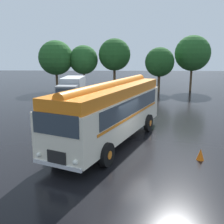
# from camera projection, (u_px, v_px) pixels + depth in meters

# --- Properties ---
(ground_plane) EXTENTS (120.00, 120.00, 0.00)m
(ground_plane) POSITION_uv_depth(u_px,v_px,m) (128.00, 147.00, 14.14)
(ground_plane) COLOR black
(vintage_bus) EXTENTS (6.24, 10.23, 3.49)m
(vintage_bus) POSITION_uv_depth(u_px,v_px,m) (111.00, 109.00, 14.68)
(vintage_bus) COLOR silver
(vintage_bus) RESTS_ON ground
(car_near_left) EXTENTS (2.29, 4.35, 1.66)m
(car_near_left) POSITION_uv_depth(u_px,v_px,m) (101.00, 93.00, 27.28)
(car_near_left) COLOR #4C5156
(car_near_left) RESTS_ON ground
(car_mid_left) EXTENTS (2.02, 4.23, 1.66)m
(car_mid_left) POSITION_uv_depth(u_px,v_px,m) (126.00, 93.00, 27.77)
(car_mid_left) COLOR silver
(car_mid_left) RESTS_ON ground
(box_van) EXTENTS (2.38, 5.79, 2.50)m
(box_van) POSITION_uv_depth(u_px,v_px,m) (72.00, 89.00, 26.71)
(box_van) COLOR #B2B7BC
(box_van) RESTS_ON ground
(tree_far_left) EXTENTS (4.49, 4.49, 6.56)m
(tree_far_left) POSITION_uv_depth(u_px,v_px,m) (56.00, 58.00, 34.27)
(tree_far_left) COLOR #4C3823
(tree_far_left) RESTS_ON ground
(tree_left_of_centre) EXTENTS (3.78, 3.78, 5.94)m
(tree_left_of_centre) POSITION_uv_depth(u_px,v_px,m) (84.00, 60.00, 34.42)
(tree_left_of_centre) COLOR #4C3823
(tree_left_of_centre) RESTS_ON ground
(tree_centre) EXTENTS (4.20, 4.20, 6.81)m
(tree_centre) POSITION_uv_depth(u_px,v_px,m) (114.00, 55.00, 34.54)
(tree_centre) COLOR #4C3823
(tree_centre) RESTS_ON ground
(tree_right_of_centre) EXTENTS (3.67, 3.67, 5.65)m
(tree_right_of_centre) POSITION_uv_depth(u_px,v_px,m) (160.00, 62.00, 32.95)
(tree_right_of_centre) COLOR #4C3823
(tree_right_of_centre) RESTS_ON ground
(tree_far_right) EXTENTS (4.55, 4.55, 7.17)m
(tree_far_right) POSITION_uv_depth(u_px,v_px,m) (193.00, 53.00, 33.75)
(tree_far_right) COLOR #4C3823
(tree_far_right) RESTS_ON ground
(traffic_cone) EXTENTS (0.36, 0.36, 0.55)m
(traffic_cone) POSITION_uv_depth(u_px,v_px,m) (200.00, 154.00, 12.46)
(traffic_cone) COLOR orange
(traffic_cone) RESTS_ON ground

